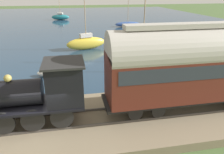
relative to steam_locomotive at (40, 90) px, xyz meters
The scene contains 12 objects.
ground_plane 2.34m from the steam_locomotive, behind, with size 200.00×200.00×0.00m, color #476033.
harbor_water 43.31m from the steam_locomotive, ahead, with size 80.00×80.00×0.01m.
rail_embankment 2.11m from the steam_locomotive, 90.00° to the right, with size 5.90×56.00×0.58m.
steam_locomotive is the anchor object (origin of this frame).
passenger_coach 8.22m from the steam_locomotive, 90.00° to the right, with size 2.36×10.05×4.76m.
sailboat_brown 15.88m from the steam_locomotive, 66.08° to the right, with size 2.44×3.64×6.92m.
sailboat_teal 46.00m from the steam_locomotive, ahead, with size 2.13×4.37×5.33m.
sailboat_blue 35.18m from the steam_locomotive, 21.83° to the right, with size 1.83×5.11×6.78m.
sailboat_yellow 16.85m from the steam_locomotive, 12.13° to the right, with size 2.39×5.05×8.54m.
sailboat_black 13.62m from the steam_locomotive, 40.14° to the right, with size 1.24×3.35×6.02m.
rowboat_off_pier 8.07m from the steam_locomotive, ahead, with size 1.63×2.36×0.52m.
rowboat_mid_harbor 7.13m from the steam_locomotive, 25.13° to the left, with size 1.76×2.22×0.30m.
Camera 1 is at (-9.89, -1.60, 6.87)m, focal length 35.00 mm.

